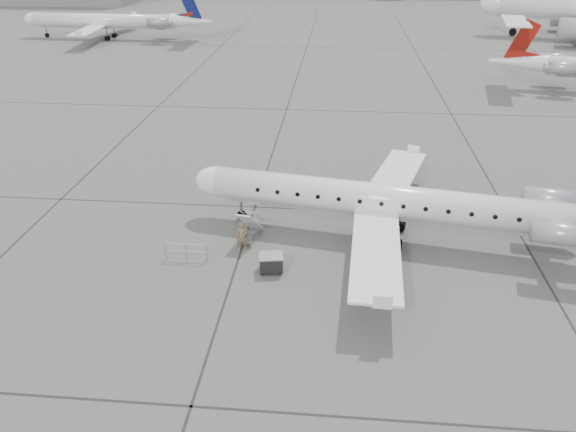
# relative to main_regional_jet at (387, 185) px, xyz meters

# --- Properties ---
(ground) EXTENTS (320.00, 320.00, 0.00)m
(ground) POSITION_rel_main_regional_jet_xyz_m (-1.43, -4.08, -3.23)
(ground) COLOR #5D5D5B
(ground) RESTS_ON ground
(main_regional_jet) EXTENTS (27.98, 22.24, 6.46)m
(main_regional_jet) POSITION_rel_main_regional_jet_xyz_m (0.00, 0.00, 0.00)
(main_regional_jet) COLOR white
(main_regional_jet) RESTS_ON ground
(airstair) EXTENTS (1.24, 2.41, 2.03)m
(airstair) POSITION_rel_main_regional_jet_xyz_m (-7.49, -0.82, -2.22)
(airstair) COLOR white
(airstair) RESTS_ON ground
(passenger) EXTENTS (0.64, 0.45, 1.66)m
(passenger) POSITION_rel_main_regional_jet_xyz_m (-7.71, -2.10, -2.40)
(passenger) COLOR olive
(passenger) RESTS_ON ground
(safety_railing) EXTENTS (2.20, 0.10, 1.00)m
(safety_railing) POSITION_rel_main_regional_jet_xyz_m (-10.50, -3.49, -2.73)
(safety_railing) COLOR #919499
(safety_railing) RESTS_ON ground
(baggage_cart) EXTENTS (1.29, 1.11, 1.00)m
(baggage_cart) POSITION_rel_main_regional_jet_xyz_m (-5.91, -4.11, -2.73)
(baggage_cart) COLOR black
(baggage_cart) RESTS_ON ground
(bg_regional_left) EXTENTS (29.80, 22.03, 7.60)m
(bg_regional_left) POSITION_rel_main_regional_jet_xyz_m (-40.21, 60.98, 0.57)
(bg_regional_left) COLOR white
(bg_regional_left) RESTS_ON ground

